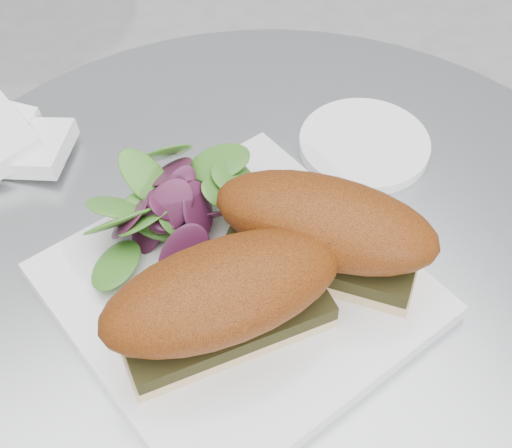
{
  "coord_description": "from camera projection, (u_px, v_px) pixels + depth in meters",
  "views": [
    {
      "loc": [
        -0.18,
        -0.3,
        1.21
      ],
      "look_at": [
        -0.0,
        0.03,
        0.77
      ],
      "focal_mm": 50.0,
      "sensor_mm": 36.0,
      "label": 1
    }
  ],
  "objects": [
    {
      "name": "saucer",
      "position": [
        364.0,
        144.0,
        0.69
      ],
      "size": [
        0.13,
        0.13,
        0.01
      ],
      "primitive_type": "cylinder",
      "color": "white",
      "rests_on": "table"
    },
    {
      "name": "salad",
      "position": [
        168.0,
        211.0,
        0.59
      ],
      "size": [
        0.12,
        0.12,
        0.05
      ],
      "primitive_type": null,
      "color": "#3B822A",
      "rests_on": "plate"
    },
    {
      "name": "sandwich_right",
      "position": [
        324.0,
        229.0,
        0.55
      ],
      "size": [
        0.18,
        0.18,
        0.08
      ],
      "rotation": [
        0.0,
        0.0,
        -0.83
      ],
      "color": "beige",
      "rests_on": "plate"
    },
    {
      "name": "sandwich_left",
      "position": [
        224.0,
        298.0,
        0.51
      ],
      "size": [
        0.19,
        0.1,
        0.08
      ],
      "rotation": [
        0.0,
        0.0,
        -0.07
      ],
      "color": "beige",
      "rests_on": "plate"
    },
    {
      "name": "plate",
      "position": [
        238.0,
        291.0,
        0.57
      ],
      "size": [
        0.3,
        0.3,
        0.02
      ],
      "primitive_type": "cube",
      "rotation": [
        0.0,
        0.0,
        0.18
      ],
      "color": "white",
      "rests_on": "table"
    },
    {
      "name": "table",
      "position": [
        271.0,
        405.0,
        0.78
      ],
      "size": [
        0.7,
        0.7,
        0.73
      ],
      "color": "#AAADB2",
      "rests_on": "ground"
    },
    {
      "name": "napkin",
      "position": [
        10.0,
        151.0,
        0.68
      ],
      "size": [
        0.13,
        0.13,
        0.02
      ],
      "primitive_type": null,
      "rotation": [
        0.0,
        0.0,
        -0.14
      ],
      "color": "white",
      "rests_on": "table"
    }
  ]
}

